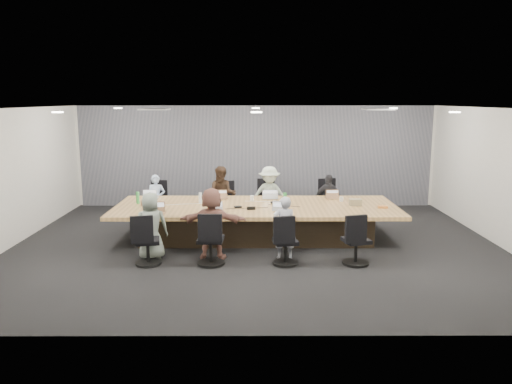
{
  "coord_description": "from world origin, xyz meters",
  "views": [
    {
      "loc": [
        -0.03,
        -9.92,
        2.98
      ],
      "look_at": [
        0.0,
        0.4,
        1.05
      ],
      "focal_mm": 35.0,
      "sensor_mm": 36.0,
      "label": 1
    }
  ],
  "objects_px": {
    "laptop_1": "(221,198)",
    "person_2": "(269,195)",
    "chair_5": "(211,244)",
    "bottle_clear": "(200,198)",
    "laptop_5": "(214,213)",
    "laptop_0": "(151,198)",
    "person_6": "(284,228)",
    "chair_1": "(223,206)",
    "person_3": "(328,199)",
    "chair_0": "(159,205)",
    "chair_2": "(269,204)",
    "laptop_4": "(156,213)",
    "bottle_green_left": "(138,198)",
    "stapler": "(251,208)",
    "person_0": "(156,199)",
    "laptop_3": "(331,198)",
    "person_4": "(151,226)",
    "chair_3": "(326,204)",
    "person_1": "(222,195)",
    "conference_table": "(256,221)",
    "person_5": "(212,223)",
    "mug_brown": "(143,203)",
    "bottle_green_right": "(285,199)",
    "canvas_bag": "(355,202)",
    "laptop_2": "(270,198)",
    "snack_packet": "(383,207)",
    "chair_7": "(356,245)",
    "laptop_6": "(283,213)",
    "chair_4": "(148,245)",
    "chair_6": "(285,245)"
  },
  "relations": [
    {
      "from": "chair_1",
      "to": "person_3",
      "type": "xyz_separation_m",
      "value": [
        2.54,
        -0.35,
        0.24
      ]
    },
    {
      "from": "chair_0",
      "to": "chair_2",
      "type": "xyz_separation_m",
      "value": [
        2.73,
        0.0,
        0.02
      ]
    },
    {
      "from": "chair_4",
      "to": "laptop_6",
      "type": "xyz_separation_m",
      "value": [
        2.5,
        0.9,
        0.38
      ]
    },
    {
      "from": "person_0",
      "to": "person_3",
      "type": "height_order",
      "value": "person_3"
    },
    {
      "from": "chair_3",
      "to": "bottle_green_left",
      "type": "distance_m",
      "value": 4.58
    },
    {
      "from": "chair_1",
      "to": "stapler",
      "type": "relative_size",
      "value": 4.1
    },
    {
      "from": "person_3",
      "to": "canvas_bag",
      "type": "distance_m",
      "value": 1.43
    },
    {
      "from": "bottle_green_left",
      "to": "laptop_0",
      "type": "bearing_deg",
      "value": 74.44
    },
    {
      "from": "laptop_6",
      "to": "bottle_green_right",
      "type": "bearing_deg",
      "value": 97.49
    },
    {
      "from": "chair_4",
      "to": "laptop_0",
      "type": "xyz_separation_m",
      "value": [
        -0.43,
        2.5,
        0.38
      ]
    },
    {
      "from": "chair_3",
      "to": "chair_7",
      "type": "bearing_deg",
      "value": 77.83
    },
    {
      "from": "person_3",
      "to": "laptop_4",
      "type": "bearing_deg",
      "value": -162.14
    },
    {
      "from": "chair_1",
      "to": "laptop_4",
      "type": "relative_size",
      "value": 2.37
    },
    {
      "from": "person_6",
      "to": "bottle_clear",
      "type": "xyz_separation_m",
      "value": [
        -1.75,
        1.61,
        0.25
      ]
    },
    {
      "from": "laptop_3",
      "to": "person_0",
      "type": "bearing_deg",
      "value": -9.86
    },
    {
      "from": "canvas_bag",
      "to": "chair_3",
      "type": "bearing_deg",
      "value": 102.76
    },
    {
      "from": "bottle_clear",
      "to": "snack_packet",
      "type": "relative_size",
      "value": 1.13
    },
    {
      "from": "chair_2",
      "to": "person_0",
      "type": "xyz_separation_m",
      "value": [
        -2.73,
        -0.35,
        0.19
      ]
    },
    {
      "from": "laptop_5",
      "to": "laptop_0",
      "type": "bearing_deg",
      "value": 128.33
    },
    {
      "from": "person_3",
      "to": "person_4",
      "type": "bearing_deg",
      "value": -156.19
    },
    {
      "from": "person_5",
      "to": "stapler",
      "type": "bearing_deg",
      "value": -125.02
    },
    {
      "from": "person_2",
      "to": "bottle_green_right",
      "type": "distance_m",
      "value": 1.42
    },
    {
      "from": "laptop_1",
      "to": "bottle_clear",
      "type": "height_order",
      "value": "bottle_clear"
    },
    {
      "from": "chair_6",
      "to": "laptop_2",
      "type": "xyz_separation_m",
      "value": [
        -0.2,
        2.5,
        0.39
      ]
    },
    {
      "from": "laptop_2",
      "to": "snack_packet",
      "type": "height_order",
      "value": "snack_packet"
    },
    {
      "from": "laptop_2",
      "to": "person_6",
      "type": "distance_m",
      "value": 2.16
    },
    {
      "from": "chair_5",
      "to": "canvas_bag",
      "type": "xyz_separation_m",
      "value": [
        2.95,
        1.69,
        0.41
      ]
    },
    {
      "from": "laptop_1",
      "to": "bottle_clear",
      "type": "bearing_deg",
      "value": 48.49
    },
    {
      "from": "chair_3",
      "to": "person_1",
      "type": "xyz_separation_m",
      "value": [
        -2.54,
        -0.35,
        0.28
      ]
    },
    {
      "from": "laptop_4",
      "to": "person_5",
      "type": "distance_m",
      "value": 1.27
    },
    {
      "from": "chair_5",
      "to": "person_5",
      "type": "bearing_deg",
      "value": 93.27
    },
    {
      "from": "conference_table",
      "to": "chair_2",
      "type": "xyz_separation_m",
      "value": [
        0.33,
        1.7,
        0.01
      ]
    },
    {
      "from": "laptop_4",
      "to": "person_0",
      "type": "bearing_deg",
      "value": 102.41
    },
    {
      "from": "laptop_3",
      "to": "bottle_clear",
      "type": "bearing_deg",
      "value": 8.02
    },
    {
      "from": "stapler",
      "to": "mug_brown",
      "type": "bearing_deg",
      "value": 161.94
    },
    {
      "from": "chair_5",
      "to": "bottle_clear",
      "type": "relative_size",
      "value": 3.46
    },
    {
      "from": "chair_1",
      "to": "laptop_3",
      "type": "xyz_separation_m",
      "value": [
        2.54,
        -0.9,
        0.39
      ]
    },
    {
      "from": "person_4",
      "to": "snack_packet",
      "type": "xyz_separation_m",
      "value": [
        4.62,
        1.1,
        0.12
      ]
    },
    {
      "from": "person_6",
      "to": "laptop_6",
      "type": "relative_size",
      "value": 3.62
    },
    {
      "from": "person_0",
      "to": "person_5",
      "type": "distance_m",
      "value": 3.13
    },
    {
      "from": "chair_2",
      "to": "chair_6",
      "type": "bearing_deg",
      "value": 113.25
    },
    {
      "from": "mug_brown",
      "to": "person_4",
      "type": "bearing_deg",
      "value": -72.06
    },
    {
      "from": "laptop_6",
      "to": "chair_6",
      "type": "bearing_deg",
      "value": -76.16
    },
    {
      "from": "laptop_1",
      "to": "person_2",
      "type": "relative_size",
      "value": 0.23
    },
    {
      "from": "chair_1",
      "to": "person_1",
      "type": "relative_size",
      "value": 0.51
    },
    {
      "from": "person_2",
      "to": "person_3",
      "type": "height_order",
      "value": "person_2"
    },
    {
      "from": "person_6",
      "to": "mug_brown",
      "type": "xyz_separation_m",
      "value": [
        -2.93,
        1.32,
        0.19
      ]
    },
    {
      "from": "laptop_4",
      "to": "bottle_green_left",
      "type": "relative_size",
      "value": 1.17
    },
    {
      "from": "laptop_5",
      "to": "person_6",
      "type": "bearing_deg",
      "value": -28.22
    },
    {
      "from": "chair_2",
      "to": "bottle_clear",
      "type": "distance_m",
      "value": 2.16
    }
  ]
}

